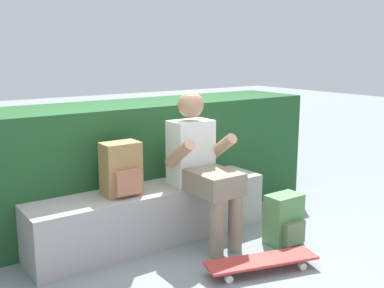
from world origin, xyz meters
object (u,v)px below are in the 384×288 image
bench_main (152,215)px  backpack_on_ground (284,220)px  person_skater (201,163)px  skateboard_near_person (262,261)px  backpack_on_bench (122,170)px

bench_main → backpack_on_ground: 1.05m
person_skater → skateboard_near_person: size_ratio=1.44×
person_skater → backpack_on_bench: (-0.59, 0.20, -0.01)m
person_skater → skateboard_near_person: person_skater is taller
person_skater → backpack_on_bench: person_skater is taller
bench_main → skateboard_near_person: (0.35, -0.89, -0.15)m
person_skater → skateboard_near_person: bearing=-87.8°
backpack_on_ground → backpack_on_bench: bearing=149.9°
skateboard_near_person → backpack_on_bench: 1.21m
skateboard_near_person → person_skater: bearing=92.2°
bench_main → person_skater: (0.33, -0.21, 0.42)m
bench_main → backpack_on_bench: 0.49m
bench_main → backpack_on_bench: size_ratio=4.95×
person_skater → backpack_on_bench: 0.62m
bench_main → skateboard_near_person: size_ratio=2.40×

